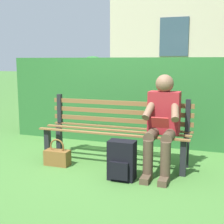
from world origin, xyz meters
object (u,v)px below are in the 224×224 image
Objects in this scene: person_seated at (162,121)px; backpack at (122,161)px; park_bench at (116,128)px; handbag at (57,157)px.

backpack is at bearing 47.02° from person_seated.
park_bench is 5.64× the size of handbag.
park_bench is at bearing -66.07° from backpack.
park_bench is 0.69m from person_seated.
person_seated is (-0.64, 0.18, 0.17)m from park_bench.
person_seated reaches higher than handbag.
person_seated is 3.38× the size of handbag.
park_bench is 1.67× the size of person_seated.
handbag is (0.94, -0.20, -0.11)m from backpack.
handbag is (1.32, 0.21, -0.52)m from person_seated.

